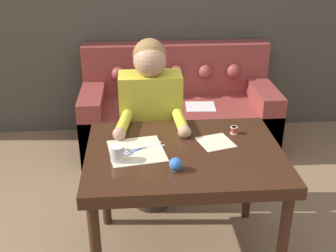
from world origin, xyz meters
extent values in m
cube|color=#381E11|center=(0.13, 0.15, 0.72)|extent=(1.11, 0.83, 0.07)
cylinder|color=#381E11|center=(0.62, -0.21, 0.34)|extent=(0.06, 0.06, 0.68)
cylinder|color=#381E11|center=(-0.37, 0.50, 0.34)|extent=(0.06, 0.06, 0.68)
cylinder|color=#381E11|center=(0.62, 0.50, 0.34)|extent=(0.06, 0.06, 0.68)
cube|color=brown|center=(0.24, 1.62, 0.22)|extent=(1.73, 0.81, 0.44)
cube|color=brown|center=(0.24, 1.91, 0.68)|extent=(1.73, 0.22, 0.48)
cube|color=brown|center=(-0.53, 1.62, 0.30)|extent=(0.20, 0.81, 0.60)
cube|color=brown|center=(1.01, 1.62, 0.30)|extent=(0.20, 0.81, 0.60)
sphere|color=brown|center=(-0.29, 1.78, 0.68)|extent=(0.13, 0.13, 0.13)
sphere|color=brown|center=(-0.03, 1.78, 0.68)|extent=(0.13, 0.13, 0.13)
sphere|color=brown|center=(0.24, 1.78, 0.68)|extent=(0.13, 0.13, 0.13)
sphere|color=brown|center=(0.51, 1.78, 0.68)|extent=(0.13, 0.13, 0.13)
sphere|color=brown|center=(0.77, 1.78, 0.68)|extent=(0.13, 0.13, 0.13)
cube|color=white|center=(0.43, 1.51, 0.44)|extent=(0.27, 0.25, 0.00)
cylinder|color=#33281E|center=(-0.04, 0.72, 0.24)|extent=(0.28, 0.28, 0.47)
cube|color=gold|center=(-0.04, 0.72, 0.74)|extent=(0.42, 0.22, 0.55)
sphere|color=tan|center=(-0.04, 0.70, 1.12)|extent=(0.21, 0.21, 0.21)
sphere|color=olive|center=(-0.04, 0.73, 1.14)|extent=(0.22, 0.22, 0.22)
cylinder|color=gold|center=(-0.22, 0.47, 0.79)|extent=(0.12, 0.30, 0.07)
sphere|color=tan|center=(-0.24, 0.32, 0.79)|extent=(0.08, 0.08, 0.08)
cylinder|color=gold|center=(0.14, 0.47, 0.79)|extent=(0.09, 0.30, 0.07)
sphere|color=tan|center=(0.15, 0.32, 0.79)|extent=(0.08, 0.08, 0.08)
cube|color=beige|center=(-0.14, 0.17, 0.75)|extent=(0.35, 0.36, 0.00)
cube|color=beige|center=(0.32, 0.24, 0.75)|extent=(0.23, 0.23, 0.00)
cube|color=silver|center=(-0.05, 0.23, 0.75)|extent=(0.12, 0.09, 0.00)
cube|color=#2D569E|center=(-0.14, 0.16, 0.75)|extent=(0.08, 0.06, 0.00)
torus|color=#2D569E|center=(-0.18, 0.14, 0.75)|extent=(0.04, 0.04, 0.01)
cube|color=silver|center=(-0.04, 0.20, 0.75)|extent=(0.13, 0.04, 0.00)
cube|color=#2D569E|center=(-0.15, 0.18, 0.75)|extent=(0.09, 0.03, 0.00)
torus|color=#2D569E|center=(-0.19, 0.17, 0.75)|extent=(0.04, 0.04, 0.01)
cylinder|color=silver|center=(-0.11, 0.19, 0.75)|extent=(0.01, 0.01, 0.01)
cylinder|color=silver|center=(-0.24, 0.06, 0.80)|extent=(0.08, 0.08, 0.09)
torus|color=silver|center=(-0.19, 0.06, 0.80)|extent=(0.05, 0.01, 0.05)
cylinder|color=red|center=(0.45, 0.35, 0.77)|extent=(0.03, 0.03, 0.04)
cylinder|color=beige|center=(0.45, 0.35, 0.79)|extent=(0.04, 0.04, 0.00)
cylinder|color=beige|center=(0.45, 0.35, 0.75)|extent=(0.04, 0.04, 0.00)
cylinder|color=#4C3828|center=(0.06, -0.05, 0.76)|extent=(0.06, 0.06, 0.01)
sphere|color=#3366B2|center=(0.06, -0.05, 0.79)|extent=(0.07, 0.07, 0.07)
camera|label=1|loc=(-0.12, -1.92, 1.89)|focal=45.00mm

